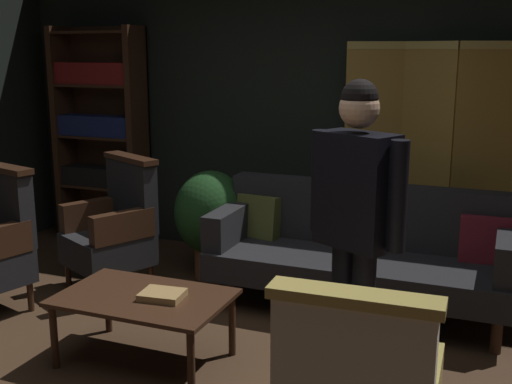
{
  "coord_description": "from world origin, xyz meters",
  "views": [
    {
      "loc": [
        1.48,
        -2.89,
        1.84
      ],
      "look_at": [
        0.0,
        0.8,
        0.95
      ],
      "focal_mm": 44.82,
      "sensor_mm": 36.0,
      "label": 1
    }
  ],
  "objects_px": {
    "standing_figure": "(356,214)",
    "velvet_couch": "(361,248)",
    "book_tan_leather": "(162,295)",
    "folding_screen": "(481,165)",
    "armchair_wing_left": "(115,228)",
    "bookshelf": "(101,131)",
    "potted_plant": "(211,216)",
    "coffee_table": "(144,303)"
  },
  "relations": [
    {
      "from": "standing_figure",
      "to": "velvet_couch",
      "type": "bearing_deg",
      "value": 100.6
    },
    {
      "from": "standing_figure",
      "to": "book_tan_leather",
      "type": "height_order",
      "value": "standing_figure"
    },
    {
      "from": "folding_screen",
      "to": "standing_figure",
      "type": "bearing_deg",
      "value": -104.48
    },
    {
      "from": "armchair_wing_left",
      "to": "folding_screen",
      "type": "bearing_deg",
      "value": 22.37
    },
    {
      "from": "folding_screen",
      "to": "armchair_wing_left",
      "type": "height_order",
      "value": "folding_screen"
    },
    {
      "from": "folding_screen",
      "to": "book_tan_leather",
      "type": "height_order",
      "value": "folding_screen"
    },
    {
      "from": "bookshelf",
      "to": "potted_plant",
      "type": "distance_m",
      "value": 1.63
    },
    {
      "from": "armchair_wing_left",
      "to": "book_tan_leather",
      "type": "bearing_deg",
      "value": -44.45
    },
    {
      "from": "folding_screen",
      "to": "potted_plant",
      "type": "distance_m",
      "value": 2.14
    },
    {
      "from": "standing_figure",
      "to": "folding_screen",
      "type": "bearing_deg",
      "value": 75.52
    },
    {
      "from": "folding_screen",
      "to": "bookshelf",
      "type": "bearing_deg",
      "value": 179.56
    },
    {
      "from": "coffee_table",
      "to": "potted_plant",
      "type": "bearing_deg",
      "value": 100.37
    },
    {
      "from": "potted_plant",
      "to": "book_tan_leather",
      "type": "distance_m",
      "value": 1.52
    },
    {
      "from": "coffee_table",
      "to": "potted_plant",
      "type": "distance_m",
      "value": 1.51
    },
    {
      "from": "bookshelf",
      "to": "potted_plant",
      "type": "xyz_separation_m",
      "value": [
        1.42,
        -0.57,
        -0.56
      ]
    },
    {
      "from": "armchair_wing_left",
      "to": "potted_plant",
      "type": "bearing_deg",
      "value": 42.6
    },
    {
      "from": "bookshelf",
      "to": "book_tan_leather",
      "type": "xyz_separation_m",
      "value": [
        1.82,
        -2.04,
        -0.64
      ]
    },
    {
      "from": "folding_screen",
      "to": "bookshelf",
      "type": "height_order",
      "value": "bookshelf"
    },
    {
      "from": "standing_figure",
      "to": "potted_plant",
      "type": "xyz_separation_m",
      "value": [
        -1.51,
        1.43,
        -0.51
      ]
    },
    {
      "from": "velvet_couch",
      "to": "book_tan_leather",
      "type": "height_order",
      "value": "velvet_couch"
    },
    {
      "from": "bookshelf",
      "to": "folding_screen",
      "type": "bearing_deg",
      "value": -0.44
    },
    {
      "from": "standing_figure",
      "to": "book_tan_leather",
      "type": "distance_m",
      "value": 1.26
    },
    {
      "from": "velvet_couch",
      "to": "coffee_table",
      "type": "height_order",
      "value": "velvet_couch"
    },
    {
      "from": "armchair_wing_left",
      "to": "potted_plant",
      "type": "xyz_separation_m",
      "value": [
        0.57,
        0.52,
        0.02
      ]
    },
    {
      "from": "potted_plant",
      "to": "armchair_wing_left",
      "type": "bearing_deg",
      "value": -137.4
    },
    {
      "from": "bookshelf",
      "to": "potted_plant",
      "type": "height_order",
      "value": "bookshelf"
    },
    {
      "from": "standing_figure",
      "to": "armchair_wing_left",
      "type": "bearing_deg",
      "value": 156.55
    },
    {
      "from": "bookshelf",
      "to": "standing_figure",
      "type": "relative_size",
      "value": 1.2
    },
    {
      "from": "bookshelf",
      "to": "armchair_wing_left",
      "type": "bearing_deg",
      "value": -51.96
    },
    {
      "from": "coffee_table",
      "to": "armchair_wing_left",
      "type": "xyz_separation_m",
      "value": [
        -0.84,
        0.95,
        0.12
      ]
    },
    {
      "from": "folding_screen",
      "to": "velvet_couch",
      "type": "relative_size",
      "value": 1.01
    },
    {
      "from": "potted_plant",
      "to": "standing_figure",
      "type": "bearing_deg",
      "value": -43.36
    },
    {
      "from": "standing_figure",
      "to": "coffee_table",
      "type": "bearing_deg",
      "value": -177.7
    },
    {
      "from": "folding_screen",
      "to": "book_tan_leather",
      "type": "relative_size",
      "value": 8.72
    },
    {
      "from": "standing_figure",
      "to": "book_tan_leather",
      "type": "bearing_deg",
      "value": -177.76
    },
    {
      "from": "armchair_wing_left",
      "to": "standing_figure",
      "type": "xyz_separation_m",
      "value": [
        2.08,
        -0.9,
        0.54
      ]
    },
    {
      "from": "armchair_wing_left",
      "to": "standing_figure",
      "type": "bearing_deg",
      "value": -23.45
    },
    {
      "from": "velvet_couch",
      "to": "standing_figure",
      "type": "xyz_separation_m",
      "value": [
        0.23,
        -1.25,
        0.57
      ]
    },
    {
      "from": "folding_screen",
      "to": "standing_figure",
      "type": "height_order",
      "value": "folding_screen"
    },
    {
      "from": "folding_screen",
      "to": "book_tan_leather",
      "type": "distance_m",
      "value": 2.64
    },
    {
      "from": "folding_screen",
      "to": "bookshelf",
      "type": "distance_m",
      "value": 3.44
    },
    {
      "from": "folding_screen",
      "to": "potted_plant",
      "type": "relative_size",
      "value": 2.41
    }
  ]
}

